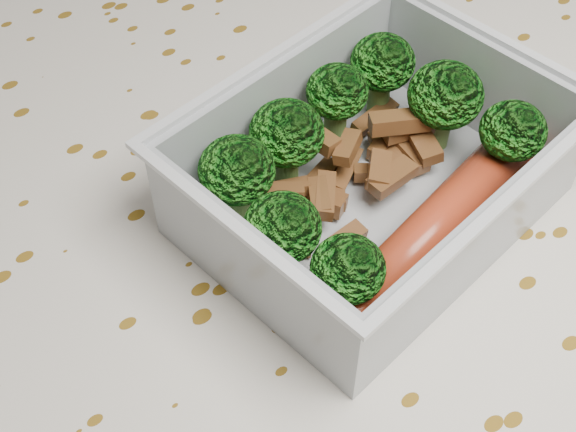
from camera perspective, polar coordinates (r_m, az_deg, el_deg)
dining_table at (r=0.47m, az=0.34°, el=-9.25°), size 1.40×0.90×0.75m
tablecloth at (r=0.43m, az=0.38°, el=-5.83°), size 1.46×0.96×0.19m
lunch_container at (r=0.40m, az=6.05°, el=2.46°), size 0.20×0.17×0.06m
broccoli_florets at (r=0.39m, az=4.74°, el=5.18°), size 0.16×0.13×0.05m
meat_pile at (r=0.41m, az=4.91°, el=3.50°), size 0.11×0.07×0.03m
sausage at (r=0.39m, az=10.64°, el=-0.66°), size 0.16×0.05×0.03m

